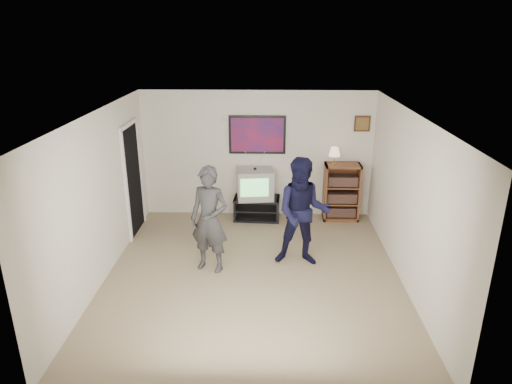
{
  "coord_description": "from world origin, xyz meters",
  "views": [
    {
      "loc": [
        0.22,
        -6.16,
        3.63
      ],
      "look_at": [
        0.03,
        0.63,
        1.15
      ],
      "focal_mm": 32.0,
      "sensor_mm": 36.0,
      "label": 1
    }
  ],
  "objects_px": {
    "crt_television": "(255,184)",
    "person_tall": "(209,220)",
    "media_stand": "(257,208)",
    "person_short": "(303,212)",
    "bookshelf": "(341,192)"
  },
  "relations": [
    {
      "from": "crt_television",
      "to": "bookshelf",
      "type": "xyz_separation_m",
      "value": [
        1.7,
        0.05,
        -0.17
      ]
    },
    {
      "from": "bookshelf",
      "to": "person_tall",
      "type": "xyz_separation_m",
      "value": [
        -2.33,
        -2.07,
        0.28
      ]
    },
    {
      "from": "media_stand",
      "to": "crt_television",
      "type": "xyz_separation_m",
      "value": [
        -0.04,
        0.0,
        0.51
      ]
    },
    {
      "from": "crt_television",
      "to": "bookshelf",
      "type": "bearing_deg",
      "value": -5.07
    },
    {
      "from": "bookshelf",
      "to": "person_tall",
      "type": "distance_m",
      "value": 3.13
    },
    {
      "from": "crt_television",
      "to": "person_short",
      "type": "relative_size",
      "value": 0.39
    },
    {
      "from": "crt_television",
      "to": "bookshelf",
      "type": "distance_m",
      "value": 1.71
    },
    {
      "from": "media_stand",
      "to": "bookshelf",
      "type": "bearing_deg",
      "value": 4.62
    },
    {
      "from": "crt_television",
      "to": "person_tall",
      "type": "bearing_deg",
      "value": -114.22
    },
    {
      "from": "crt_television",
      "to": "person_short",
      "type": "height_order",
      "value": "person_short"
    },
    {
      "from": "person_short",
      "to": "crt_television",
      "type": "bearing_deg",
      "value": 118.21
    },
    {
      "from": "crt_television",
      "to": "bookshelf",
      "type": "height_order",
      "value": "bookshelf"
    },
    {
      "from": "media_stand",
      "to": "person_tall",
      "type": "distance_m",
      "value": 2.21
    },
    {
      "from": "bookshelf",
      "to": "media_stand",
      "type": "bearing_deg",
      "value": -178.28
    },
    {
      "from": "person_short",
      "to": "media_stand",
      "type": "bearing_deg",
      "value": 117.26
    }
  ]
}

